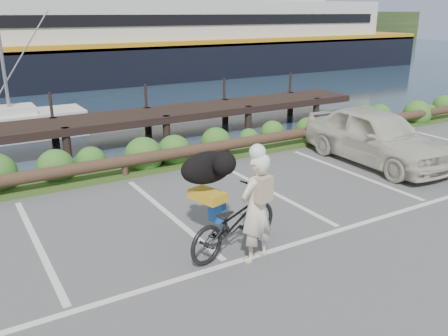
# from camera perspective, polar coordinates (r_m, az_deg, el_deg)

# --- Properties ---
(ground) EXTENTS (72.00, 72.00, 0.00)m
(ground) POSITION_cam_1_polar(r_m,az_deg,el_deg) (8.36, -0.91, -10.34)
(ground) COLOR #4F4F51
(vegetation_strip) EXTENTS (34.00, 1.60, 0.10)m
(vegetation_strip) POSITION_cam_1_polar(r_m,az_deg,el_deg) (12.84, -12.82, -0.11)
(vegetation_strip) COLOR #3D5B21
(vegetation_strip) RESTS_ON ground
(log_rail) EXTENTS (32.00, 0.30, 0.60)m
(log_rail) POSITION_cam_1_polar(r_m,az_deg,el_deg) (12.23, -11.76, -1.22)
(log_rail) COLOR #443021
(log_rail) RESTS_ON ground
(bicycle) EXTENTS (2.19, 1.24, 1.09)m
(bicycle) POSITION_cam_1_polar(r_m,az_deg,el_deg) (8.26, 1.26, -6.48)
(bicycle) COLOR black
(bicycle) RESTS_ON ground
(cyclist) EXTENTS (0.78, 0.61, 1.88)m
(cyclist) POSITION_cam_1_polar(r_m,az_deg,el_deg) (7.81, 3.89, -4.86)
(cyclist) COLOR #EEE7C9
(cyclist) RESTS_ON ground
(dog) EXTENTS (0.75, 1.11, 0.59)m
(dog) POSITION_cam_1_polar(r_m,az_deg,el_deg) (8.39, -2.04, 0.04)
(dog) COLOR black
(dog) RESTS_ON bicycle
(parked_car) EXTENTS (1.93, 4.52, 1.52)m
(parked_car) POSITION_cam_1_polar(r_m,az_deg,el_deg) (13.69, 17.83, 3.70)
(parked_car) COLOR beige
(parked_car) RESTS_ON ground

